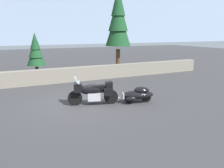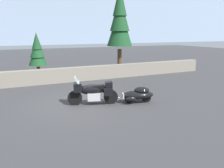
{
  "view_description": "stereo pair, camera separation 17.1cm",
  "coord_description": "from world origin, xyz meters",
  "views": [
    {
      "loc": [
        -3.11,
        -9.93,
        3.23
      ],
      "look_at": [
        1.58,
        -0.37,
        0.85
      ],
      "focal_mm": 36.82,
      "sensor_mm": 36.0,
      "label": 1
    },
    {
      "loc": [
        -2.96,
        -10.0,
        3.23
      ],
      "look_at": [
        1.58,
        -0.37,
        0.85
      ],
      "focal_mm": 36.82,
      "sensor_mm": 36.0,
      "label": 2
    }
  ],
  "objects": [
    {
      "name": "pine_tree_tall",
      "position": [
        5.38,
        6.28,
        4.28
      ],
      "size": [
        1.97,
        1.97,
        6.83
      ],
      "color": "brown",
      "rests_on": "ground"
    },
    {
      "name": "distant_ridgeline",
      "position": [
        0.0,
        95.01,
        8.0
      ],
      "size": [
        240.0,
        80.0,
        16.0
      ],
      "primitive_type": "cube",
      "color": "#8C9EB7",
      "rests_on": "ground"
    },
    {
      "name": "touring_motorcycle",
      "position": [
        0.57,
        -0.44,
        0.62
      ],
      "size": [
        2.24,
        1.16,
        1.33
      ],
      "color": "black",
      "rests_on": "ground"
    },
    {
      "name": "ground_plane",
      "position": [
        0.0,
        0.0,
        0.0
      ],
      "size": [
        80.0,
        80.0,
        0.0
      ],
      "primitive_type": "plane",
      "color": "#38383A"
    },
    {
      "name": "pine_tree_secondary",
      "position": [
        -0.87,
        6.35,
        2.04
      ],
      "size": [
        1.23,
        1.23,
        3.27
      ],
      "color": "brown",
      "rests_on": "ground"
    },
    {
      "name": "stone_guard_wall",
      "position": [
        0.04,
        5.01,
        0.45
      ],
      "size": [
        24.0,
        0.63,
        0.96
      ],
      "color": "gray",
      "rests_on": "ground"
    },
    {
      "name": "car_shaped_trailer",
      "position": [
        2.6,
        -1.09,
        0.41
      ],
      "size": [
        2.21,
        1.13,
        0.76
      ],
      "color": "black",
      "rests_on": "ground"
    }
  ]
}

